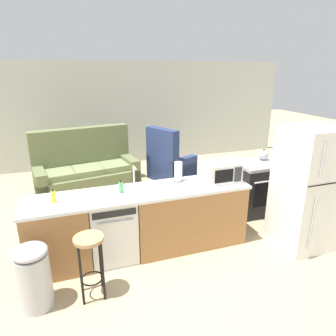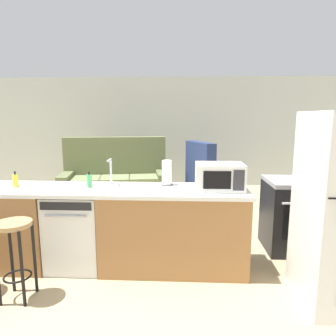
% 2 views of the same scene
% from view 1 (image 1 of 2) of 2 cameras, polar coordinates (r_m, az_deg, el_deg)
% --- Properties ---
extents(ground_plane, '(24.00, 24.00, 0.00)m').
position_cam_1_polar(ground_plane, '(4.33, -6.83, -15.69)').
color(ground_plane, tan).
extents(wall_back, '(10.00, 0.06, 2.60)m').
position_cam_1_polar(wall_back, '(7.87, -11.72, 9.88)').
color(wall_back, beige).
rests_on(wall_back, ground_plane).
extents(kitchen_counter, '(2.94, 0.66, 0.90)m').
position_cam_1_polar(kitchen_counter, '(4.16, -3.77, -10.37)').
color(kitchen_counter, '#9E6B3D').
rests_on(kitchen_counter, ground_plane).
extents(dishwasher, '(0.58, 0.61, 0.84)m').
position_cam_1_polar(dishwasher, '(4.08, -10.55, -11.29)').
color(dishwasher, white).
rests_on(dishwasher, ground_plane).
extents(stove_range, '(0.76, 0.68, 0.90)m').
position_cam_1_polar(stove_range, '(5.45, 16.56, -3.55)').
color(stove_range, black).
rests_on(stove_range, ground_plane).
extents(refrigerator, '(0.72, 0.73, 1.71)m').
position_cam_1_polar(refrigerator, '(4.53, 24.93, -3.58)').
color(refrigerator, white).
rests_on(refrigerator, ground_plane).
extents(microwave, '(0.50, 0.37, 0.28)m').
position_cam_1_polar(microwave, '(4.28, 10.00, -0.68)').
color(microwave, white).
rests_on(microwave, kitchen_counter).
extents(sink_faucet, '(0.07, 0.18, 0.30)m').
position_cam_1_polar(sink_faucet, '(4.03, -6.46, -1.87)').
color(sink_faucet, silver).
rests_on(sink_faucet, kitchen_counter).
extents(paper_towel_roll, '(0.14, 0.14, 0.28)m').
position_cam_1_polar(paper_towel_roll, '(4.21, 1.98, -0.76)').
color(paper_towel_roll, '#4C4C51').
rests_on(paper_towel_roll, kitchen_counter).
extents(soap_bottle, '(0.06, 0.06, 0.18)m').
position_cam_1_polar(soap_bottle, '(3.88, -8.93, -3.68)').
color(soap_bottle, '#4CB266').
rests_on(soap_bottle, kitchen_counter).
extents(dish_soap_bottle, '(0.06, 0.06, 0.18)m').
position_cam_1_polar(dish_soap_bottle, '(3.82, -20.96, -5.14)').
color(dish_soap_bottle, yellow).
rests_on(dish_soap_bottle, kitchen_counter).
extents(kettle, '(0.21, 0.17, 0.19)m').
position_cam_1_polar(kettle, '(5.48, 17.74, 2.36)').
color(kettle, '#B2B2B7').
rests_on(kettle, stove_range).
extents(bar_stool, '(0.32, 0.32, 0.74)m').
position_cam_1_polar(bar_stool, '(3.43, -14.66, -15.55)').
color(bar_stool, tan).
rests_on(bar_stool, ground_plane).
extents(trash_bin, '(0.35, 0.35, 0.74)m').
position_cam_1_polar(trash_bin, '(3.58, -24.20, -18.25)').
color(trash_bin, '#B7B7BC').
rests_on(trash_bin, ground_plane).
extents(couch, '(2.12, 1.22, 1.27)m').
position_cam_1_polar(couch, '(6.43, -15.40, -0.61)').
color(couch, '#667047').
rests_on(couch, ground_plane).
extents(armchair, '(1.09, 1.11, 1.20)m').
position_cam_1_polar(armchair, '(6.79, 0.14, 0.68)').
color(armchair, navy).
rests_on(armchair, ground_plane).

